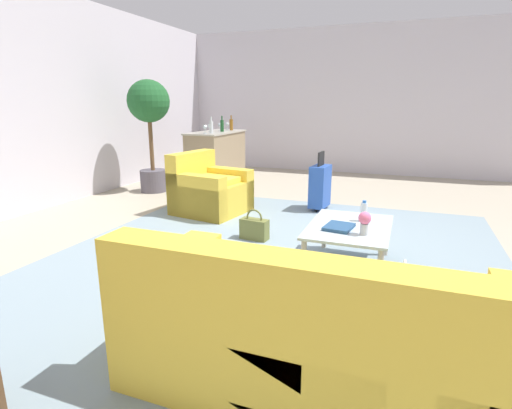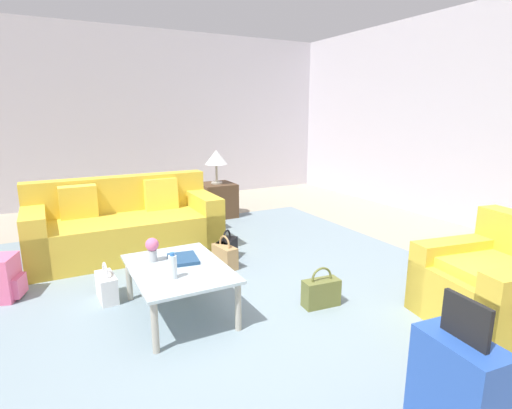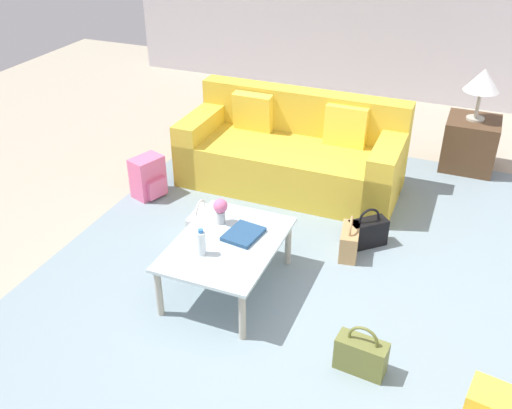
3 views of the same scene
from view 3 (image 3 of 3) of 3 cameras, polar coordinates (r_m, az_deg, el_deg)
ground_plane at (r=3.97m, az=1.48°, el=-13.34°), size 12.00×12.00×0.00m
area_rug at (r=4.35m, az=6.84°, el=-8.82°), size 5.20×4.40×0.01m
couch at (r=5.68m, az=3.78°, el=5.06°), size 0.93×2.12×0.88m
coffee_table at (r=4.17m, az=-2.92°, el=-4.33°), size 1.02×0.73×0.42m
water_bottle at (r=3.98m, az=-5.49°, el=-3.84°), size 0.06×0.06×0.20m
coffee_table_book at (r=4.20m, az=-1.26°, el=-2.98°), size 0.32×0.27×0.03m
flower_vase at (r=4.30m, az=-3.57°, el=-0.44°), size 0.11×0.11×0.21m
side_table at (r=6.38m, az=20.60°, el=5.72°), size 0.52×0.52×0.54m
table_lamp at (r=6.15m, az=21.75°, el=11.37°), size 0.35×0.35×0.53m
handbag_tan at (r=4.72m, az=9.33°, el=-3.64°), size 0.34×0.19×0.36m
handbag_white at (r=4.90m, az=-5.49°, el=-1.93°), size 0.33×0.16×0.36m
handbag_black at (r=4.85m, az=11.10°, el=-2.73°), size 0.32×0.33×0.36m
handbag_olive at (r=3.74m, az=10.46°, el=-14.56°), size 0.17×0.33×0.36m
backpack_pink at (r=5.56m, az=-10.69°, el=2.65°), size 0.35×0.32×0.40m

